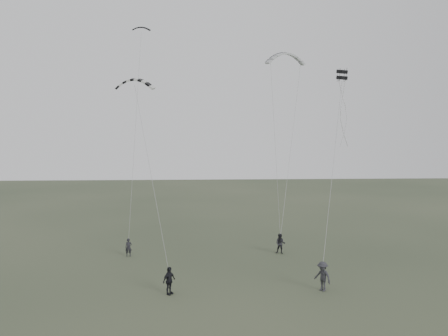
{
  "coord_description": "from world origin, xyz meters",
  "views": [
    {
      "loc": [
        -0.29,
        -29.67,
        10.01
      ],
      "look_at": [
        1.55,
        4.66,
        7.47
      ],
      "focal_mm": 35.0,
      "sensor_mm": 36.0,
      "label": 1
    }
  ],
  "objects_px": {
    "kite_dark_small": "(141,27)",
    "kite_pale_large": "(286,54)",
    "flyer_far": "(323,276)",
    "flyer_left": "(129,247)",
    "flyer_right": "(280,244)",
    "kite_box": "(342,75)",
    "flyer_center": "(169,281)",
    "kite_striped": "(135,80)"
  },
  "relations": [
    {
      "from": "flyer_center",
      "to": "kite_striped",
      "type": "xyz_separation_m",
      "value": [
        -2.92,
        6.48,
        13.36
      ]
    },
    {
      "from": "flyer_left",
      "to": "flyer_far",
      "type": "bearing_deg",
      "value": -40.41
    },
    {
      "from": "flyer_right",
      "to": "kite_pale_large",
      "type": "bearing_deg",
      "value": 95.04
    },
    {
      "from": "flyer_center",
      "to": "kite_box",
      "type": "bearing_deg",
      "value": -28.37
    },
    {
      "from": "flyer_left",
      "to": "flyer_center",
      "type": "bearing_deg",
      "value": -73.76
    },
    {
      "from": "flyer_far",
      "to": "kite_striped",
      "type": "relative_size",
      "value": 0.66
    },
    {
      "from": "flyer_right",
      "to": "kite_dark_small",
      "type": "height_order",
      "value": "kite_dark_small"
    },
    {
      "from": "kite_box",
      "to": "flyer_right",
      "type": "bearing_deg",
      "value": 105.43
    },
    {
      "from": "flyer_far",
      "to": "kite_dark_small",
      "type": "xyz_separation_m",
      "value": [
        -13.23,
        13.93,
        18.97
      ]
    },
    {
      "from": "flyer_left",
      "to": "flyer_right",
      "type": "xyz_separation_m",
      "value": [
        12.77,
        0.13,
        0.11
      ]
    },
    {
      "from": "flyer_right",
      "to": "flyer_far",
      "type": "bearing_deg",
      "value": -63.75
    },
    {
      "from": "kite_dark_small",
      "to": "kite_box",
      "type": "xyz_separation_m",
      "value": [
        15.94,
        -8.73,
        -5.38
      ]
    },
    {
      "from": "kite_box",
      "to": "flyer_far",
      "type": "bearing_deg",
      "value": -147.0
    },
    {
      "from": "flyer_center",
      "to": "kite_box",
      "type": "distance_m",
      "value": 19.31
    },
    {
      "from": "flyer_right",
      "to": "kite_box",
      "type": "distance_m",
      "value": 14.71
    },
    {
      "from": "flyer_left",
      "to": "kite_striped",
      "type": "bearing_deg",
      "value": -74.5
    },
    {
      "from": "kite_pale_large",
      "to": "kite_striped",
      "type": "xyz_separation_m",
      "value": [
        -12.95,
        -7.54,
        -3.45
      ]
    },
    {
      "from": "flyer_far",
      "to": "kite_dark_small",
      "type": "bearing_deg",
      "value": -171.55
    },
    {
      "from": "flyer_far",
      "to": "kite_dark_small",
      "type": "relative_size",
      "value": 1.17
    },
    {
      "from": "flyer_left",
      "to": "kite_pale_large",
      "type": "bearing_deg",
      "value": 11.98
    },
    {
      "from": "kite_pale_large",
      "to": "kite_box",
      "type": "distance_m",
      "value": 9.61
    },
    {
      "from": "flyer_far",
      "to": "kite_pale_large",
      "type": "distance_m",
      "value": 21.76
    },
    {
      "from": "flyer_far",
      "to": "kite_box",
      "type": "relative_size",
      "value": 2.77
    },
    {
      "from": "flyer_center",
      "to": "kite_striped",
      "type": "height_order",
      "value": "kite_striped"
    },
    {
      "from": "flyer_center",
      "to": "kite_dark_small",
      "type": "relative_size",
      "value": 1.08
    },
    {
      "from": "kite_striped",
      "to": "kite_box",
      "type": "distance_m",
      "value": 15.54
    },
    {
      "from": "flyer_right",
      "to": "kite_dark_small",
      "type": "relative_size",
      "value": 1.05
    },
    {
      "from": "kite_dark_small",
      "to": "kite_pale_large",
      "type": "height_order",
      "value": "kite_dark_small"
    },
    {
      "from": "flyer_far",
      "to": "kite_striped",
      "type": "height_order",
      "value": "kite_striped"
    },
    {
      "from": "flyer_left",
      "to": "flyer_center",
      "type": "height_order",
      "value": "flyer_center"
    },
    {
      "from": "kite_dark_small",
      "to": "kite_pale_large",
      "type": "relative_size",
      "value": 0.43
    },
    {
      "from": "flyer_left",
      "to": "kite_pale_large",
      "type": "xyz_separation_m",
      "value": [
        14.02,
        5.03,
        16.94
      ]
    },
    {
      "from": "kite_dark_small",
      "to": "flyer_far",
      "type": "bearing_deg",
      "value": -48.1
    },
    {
      "from": "flyer_right",
      "to": "kite_striped",
      "type": "xyz_separation_m",
      "value": [
        -11.7,
        -2.63,
        13.39
      ]
    },
    {
      "from": "kite_pale_large",
      "to": "kite_striped",
      "type": "bearing_deg",
      "value": -161.31
    },
    {
      "from": "flyer_left",
      "to": "kite_pale_large",
      "type": "height_order",
      "value": "kite_pale_large"
    },
    {
      "from": "flyer_center",
      "to": "flyer_far",
      "type": "xyz_separation_m",
      "value": [
        9.86,
        0.1,
        0.08
      ]
    },
    {
      "from": "flyer_far",
      "to": "kite_striped",
      "type": "bearing_deg",
      "value": -151.59
    },
    {
      "from": "kite_dark_small",
      "to": "kite_striped",
      "type": "relative_size",
      "value": 0.56
    },
    {
      "from": "flyer_left",
      "to": "flyer_right",
      "type": "relative_size",
      "value": 0.87
    },
    {
      "from": "flyer_far",
      "to": "flyer_center",
      "type": "bearing_deg",
      "value": -124.47
    },
    {
      "from": "flyer_left",
      "to": "kite_striped",
      "type": "distance_m",
      "value": 13.77
    }
  ]
}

